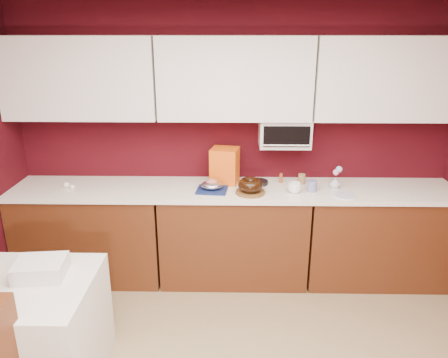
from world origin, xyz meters
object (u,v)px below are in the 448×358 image
object	(u,v)px
dining_table	(20,333)
coffee_mug	(295,187)
blue_jar	(312,186)
newspaper_stack	(41,268)
bundt_cake	(250,185)
toaster_oven	(284,132)
foil_ham_nest	(212,185)
flower_vase	(335,182)
pandoro_box	(225,166)

from	to	relation	value
dining_table	coffee_mug	xyz separation A→B (m)	(1.93, 1.23, 0.58)
blue_jar	newspaper_stack	size ratio (longest dim) A/B	0.33
bundt_cake	coffee_mug	bearing A→B (deg)	3.60
blue_jar	newspaper_stack	xyz separation A→B (m)	(-1.92, -1.17, -0.15)
bundt_cake	dining_table	bearing A→B (deg)	-141.96
toaster_oven	newspaper_stack	size ratio (longest dim) A/B	1.47
toaster_oven	foil_ham_nest	world-z (taller)	toaster_oven
dining_table	flower_vase	size ratio (longest dim) A/B	9.24
pandoro_box	flower_vase	xyz separation A→B (m)	(0.99, -0.13, -0.11)
bundt_cake	flower_vase	size ratio (longest dim) A/B	2.01
foil_ham_nest	toaster_oven	bearing A→B (deg)	20.63
foil_ham_nest	blue_jar	world-z (taller)	blue_jar
pandoro_box	coffee_mug	bearing A→B (deg)	-11.11
bundt_cake	blue_jar	size ratio (longest dim) A/B	2.18
blue_jar	pandoro_box	bearing A→B (deg)	164.08
toaster_oven	dining_table	xyz separation A→B (m)	(-1.85, -1.50, -1.00)
bundt_cake	pandoro_box	bearing A→B (deg)	128.82
pandoro_box	blue_jar	size ratio (longest dim) A/B	3.28
toaster_oven	newspaper_stack	world-z (taller)	toaster_oven
foil_ham_nest	coffee_mug	distance (m)	0.72
dining_table	foil_ham_nest	xyz separation A→B (m)	(1.21, 1.26, 0.58)
flower_vase	coffee_mug	bearing A→B (deg)	-161.14
flower_vase	newspaper_stack	size ratio (longest dim) A/B	0.35
dining_table	coffee_mug	world-z (taller)	coffee_mug
dining_table	coffee_mug	bearing A→B (deg)	32.58
pandoro_box	flower_vase	distance (m)	1.00
blue_jar	toaster_oven	bearing A→B (deg)	134.58
toaster_oven	coffee_mug	size ratio (longest dim) A/B	4.04
bundt_cake	coffee_mug	world-z (taller)	bundt_cake
dining_table	coffee_mug	distance (m)	2.36
flower_vase	newspaper_stack	world-z (taller)	flower_vase
coffee_mug	flower_vase	size ratio (longest dim) A/B	1.03
toaster_oven	dining_table	bearing A→B (deg)	-140.87
toaster_oven	foil_ham_nest	bearing A→B (deg)	-159.37
newspaper_stack	pandoro_box	bearing A→B (deg)	50.28
dining_table	bundt_cake	size ratio (longest dim) A/B	4.59
toaster_oven	pandoro_box	bearing A→B (deg)	-178.12
flower_vase	pandoro_box	bearing A→B (deg)	172.64
pandoro_box	coffee_mug	world-z (taller)	pandoro_box
pandoro_box	toaster_oven	bearing A→B (deg)	13.64
coffee_mug	newspaper_stack	xyz separation A→B (m)	(-1.77, -1.13, -0.15)
pandoro_box	blue_jar	xyz separation A→B (m)	(0.77, -0.22, -0.11)
foil_ham_nest	coffee_mug	size ratio (longest dim) A/B	1.76
bundt_cake	coffee_mug	distance (m)	0.39
flower_vase	newspaper_stack	distance (m)	2.49
toaster_oven	bundt_cake	world-z (taller)	toaster_oven
toaster_oven	flower_vase	world-z (taller)	toaster_oven
dining_table	pandoro_box	size ratio (longest dim) A/B	3.05
coffee_mug	blue_jar	world-z (taller)	coffee_mug
bundt_cake	flower_vase	bearing A→B (deg)	11.39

